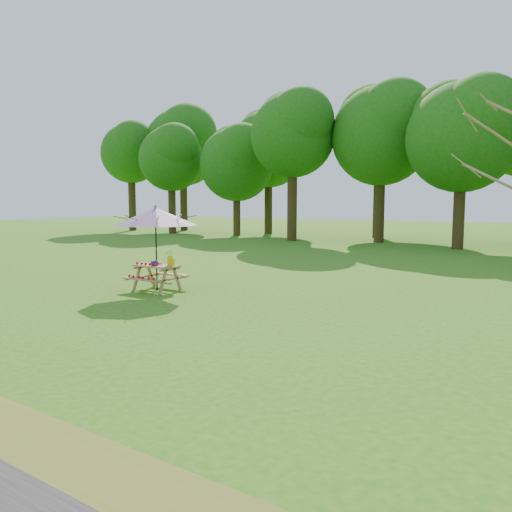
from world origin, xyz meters
The scene contains 7 objects.
ground centered at (0.00, 0.00, 0.00)m, with size 120.00×120.00×0.00m, color #236D14.
treeline centered at (0.00, 22.00, 8.00)m, with size 60.00×12.00×16.00m, color #1D5D10, non-canonical shape.
picnic_table centered at (-1.74, 4.08, 0.33)m, with size 1.20×1.32×0.67m.
patio_umbrella centered at (-1.74, 4.09, 1.95)m, with size 2.34×2.34×2.25m.
produce_bins centered at (-1.79, 4.09, 0.72)m, with size 0.30×0.41×0.13m.
tomatoes_row centered at (-1.89, 3.91, 0.71)m, with size 0.77×0.13×0.07m, color red, non-canonical shape.
flower_bucket centered at (-1.36, 4.23, 0.89)m, with size 0.29×0.26×0.41m.
Camera 1 is at (7.76, -5.23, 2.30)m, focal length 35.00 mm.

